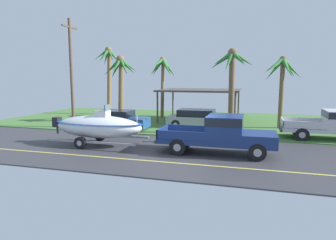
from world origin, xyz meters
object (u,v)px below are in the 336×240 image
utility_pole (72,72)px  palm_tree_near_left (232,70)px  palm_tree_near_right (283,73)px  pickup_truck_towing (224,133)px  parked_sedan_far (117,120)px  palm_tree_mid (121,73)px  palm_tree_far_right (163,71)px  carport_awning (200,91)px  palm_tree_far_left (109,65)px  boat_on_trailer (98,126)px  parked_sedan_near (199,119)px

utility_pole → palm_tree_near_left: bearing=3.1°
palm_tree_near_right → pickup_truck_towing: bearing=-110.7°
parked_sedan_far → palm_tree_mid: 4.78m
parked_sedan_far → palm_tree_far_right: palm_tree_far_right is taller
carport_awning → palm_tree_far_left: palm_tree_far_left is taller
palm_tree_near_left → palm_tree_far_right: (-6.63, 6.60, 0.13)m
boat_on_trailer → utility_pole: (-4.64, 4.68, 3.03)m
palm_tree_near_left → palm_tree_mid: (-9.08, 2.95, -0.14)m
parked_sedan_near → palm_tree_far_left: 12.34m
parked_sedan_near → carport_awning: carport_awning is taller
palm_tree_near_left → boat_on_trailer: bearing=-141.7°
pickup_truck_towing → utility_pole: utility_pole is taller
carport_awning → utility_pole: 10.41m
palm_tree_far_right → parked_sedan_near: bearing=-48.2°
palm_tree_far_right → pickup_truck_towing: bearing=-60.4°
parked_sedan_near → palm_tree_far_right: size_ratio=0.84×
boat_on_trailer → carport_awning: 11.37m
pickup_truck_towing → carport_awning: carport_awning is taller
pickup_truck_towing → palm_tree_near_left: palm_tree_near_left is taller
parked_sedan_far → palm_tree_far_left: (-4.55, 7.84, 4.29)m
pickup_truck_towing → palm_tree_far_left: 18.48m
palm_tree_near_left → palm_tree_far_left: bearing=148.8°
palm_tree_near_left → utility_pole: bearing=-176.9°
palm_tree_mid → utility_pole: size_ratio=0.70×
parked_sedan_far → carport_awning: size_ratio=0.66×
carport_awning → palm_tree_near_right: palm_tree_near_right is taller
pickup_truck_towing → boat_on_trailer: 6.84m
palm_tree_near_right → utility_pole: utility_pole is taller
palm_tree_far_left → palm_tree_far_right: (5.90, -0.99, -0.66)m
carport_awning → palm_tree_near_left: palm_tree_near_left is taller
parked_sedan_far → utility_pole: utility_pole is taller
carport_awning → palm_tree_far_right: (-3.70, 1.28, 1.71)m
parked_sedan_far → palm_tree_near_right: size_ratio=0.83×
palm_tree_near_right → palm_tree_far_right: (-9.96, 3.45, 0.24)m
palm_tree_far_left → palm_tree_mid: bearing=-53.4°
palm_tree_near_left → carport_awning: bearing=118.9°
carport_awning → palm_tree_far_left: size_ratio=0.98×
boat_on_trailer → utility_pole: size_ratio=0.80×
palm_tree_near_right → parked_sedan_far: bearing=-163.2°
palm_tree_near_left → pickup_truck_towing: bearing=-88.6°
boat_on_trailer → parked_sedan_far: (-1.27, 5.04, -0.38)m
carport_awning → palm_tree_near_right: size_ratio=1.26×
palm_tree_mid → utility_pole: bearing=-122.4°
parked_sedan_near → utility_pole: (-8.91, -2.53, 3.42)m
carport_awning → palm_tree_near_right: bearing=-19.2°
carport_awning → palm_tree_near_right: 6.79m
palm_tree_near_left → palm_tree_far_right: palm_tree_far_right is taller
parked_sedan_near → palm_tree_near_left: (2.44, -1.91, 3.50)m
palm_tree_near_left → palm_tree_far_right: bearing=135.1°
palm_tree_near_right → palm_tree_far_left: size_ratio=0.78×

